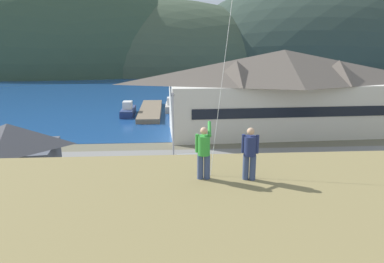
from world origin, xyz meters
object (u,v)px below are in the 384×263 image
(storage_shed_near_lot, at_px, (11,153))
(parked_car_back_row_right, at_px, (127,171))
(parked_car_front_row_silver, at_px, (204,198))
(parked_car_lone_by_shed, at_px, (192,167))
(moored_boat_outer_mooring, at_px, (171,106))
(person_kite_flyer, at_px, (204,151))
(person_companion, at_px, (250,152))
(wharf_dock, at_px, (151,111))
(moored_boat_wharfside, at_px, (128,110))
(parked_car_mid_row_near, at_px, (69,212))
(harbor_lodge, at_px, (282,90))
(parking_light_pole, at_px, (173,124))
(parked_car_mid_row_center, at_px, (343,171))

(storage_shed_near_lot, xyz_separation_m, parked_car_back_row_right, (8.81, -0.50, -1.45))
(parked_car_front_row_silver, xyz_separation_m, parked_car_lone_by_shed, (-0.41, 5.78, 0.00))
(moored_boat_outer_mooring, xyz_separation_m, person_kite_flyer, (0.80, -44.69, 6.67))
(storage_shed_near_lot, relative_size, parked_car_front_row_silver, 1.77)
(storage_shed_near_lot, height_order, person_companion, person_companion)
(storage_shed_near_lot, xyz_separation_m, wharf_dock, (9.21, 27.38, -2.17))
(moored_boat_wharfside, height_order, parked_car_mid_row_near, moored_boat_wharfside)
(parked_car_front_row_silver, bearing_deg, parked_car_back_row_right, 136.65)
(parked_car_mid_row_near, bearing_deg, parked_car_front_row_silver, 9.72)
(person_kite_flyer, bearing_deg, moored_boat_wharfside, 99.99)
(harbor_lodge, xyz_separation_m, parked_car_back_row_right, (-16.70, -14.79, -4.13))
(harbor_lodge, xyz_separation_m, parked_car_front_row_silver, (-11.21, -19.98, -4.13))
(moored_boat_wharfside, distance_m, parking_light_pole, 23.56)
(harbor_lodge, distance_m, person_companion, 32.04)
(wharf_dock, xyz_separation_m, parked_car_lone_by_shed, (4.69, -27.27, 0.71))
(parked_car_mid_row_center, xyz_separation_m, parked_car_mid_row_near, (-19.32, -5.44, 0.00))
(person_kite_flyer, bearing_deg, moored_boat_outer_mooring, 91.02)
(storage_shed_near_lot, distance_m, parked_car_back_row_right, 8.95)
(parked_car_mid_row_near, xyz_separation_m, parking_light_pole, (6.32, 10.38, 2.74))
(harbor_lodge, distance_m, parked_car_lone_by_shed, 18.80)
(storage_shed_near_lot, distance_m, parked_car_lone_by_shed, 13.98)
(parked_car_lone_by_shed, height_order, person_kite_flyer, person_kite_flyer)
(storage_shed_near_lot, distance_m, moored_boat_wharfside, 26.48)
(moored_boat_outer_mooring, relative_size, person_companion, 3.40)
(wharf_dock, distance_m, person_kite_flyer, 43.77)
(storage_shed_near_lot, bearing_deg, parked_car_mid_row_near, -49.14)
(parked_car_mid_row_center, height_order, parked_car_lone_by_shed, same)
(parked_car_mid_row_near, relative_size, parked_car_front_row_silver, 1.01)
(parked_car_lone_by_shed, bearing_deg, parked_car_mid_row_near, -137.25)
(moored_boat_wharfside, bearing_deg, parked_car_mid_row_near, -89.72)
(harbor_lodge, xyz_separation_m, moored_boat_outer_mooring, (-13.05, 14.76, -4.47))
(parking_light_pole, relative_size, person_companion, 3.65)
(moored_boat_outer_mooring, xyz_separation_m, parked_car_front_row_silver, (1.84, -34.74, 0.34))
(parked_car_mid_row_center, xyz_separation_m, person_companion, (-10.72, -14.15, 6.31))
(parking_light_pole, xyz_separation_m, person_kite_flyer, (0.81, -18.93, 3.58))
(parked_car_back_row_right, bearing_deg, moored_boat_outer_mooring, 82.96)
(moored_boat_outer_mooring, xyz_separation_m, parked_car_back_row_right, (-3.65, -29.55, 0.34))
(moored_boat_outer_mooring, bearing_deg, parking_light_pole, -90.03)
(parked_car_mid_row_center, bearing_deg, parked_car_back_row_right, 176.04)
(harbor_lodge, bearing_deg, parked_car_mid_row_center, -90.23)
(moored_boat_outer_mooring, distance_m, parking_light_pole, 25.94)
(moored_boat_wharfside, relative_size, moored_boat_outer_mooring, 0.98)
(moored_boat_wharfside, height_order, parked_car_back_row_right, moored_boat_wharfside)
(wharf_dock, xyz_separation_m, moored_boat_wharfside, (-3.24, -1.64, 0.37))
(parking_light_pole, bearing_deg, harbor_lodge, 40.08)
(wharf_dock, distance_m, parked_car_mid_row_near, 34.60)
(harbor_lodge, height_order, parked_car_mid_row_center, harbor_lodge)
(moored_boat_wharfside, bearing_deg, parked_car_back_row_right, -83.81)
(moored_boat_outer_mooring, distance_m, parked_car_lone_by_shed, 28.99)
(harbor_lodge, height_order, parked_car_mid_row_near, harbor_lodge)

